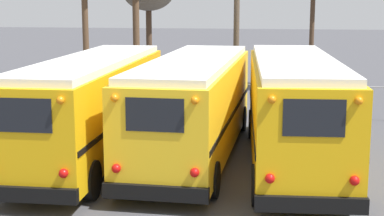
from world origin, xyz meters
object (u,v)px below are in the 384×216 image
object	(u,v)px
school_bus_1	(194,104)
utility_pole	(237,8)
school_bus_2	(294,108)
school_bus_0	(93,104)

from	to	relation	value
school_bus_1	utility_pole	xyz separation A→B (m)	(0.74, 8.58, 2.86)
school_bus_1	school_bus_2	bearing A→B (deg)	-13.64
school_bus_0	school_bus_2	bearing A→B (deg)	-1.12
school_bus_2	utility_pole	distance (m)	10.02
school_bus_2	utility_pole	xyz separation A→B (m)	(-2.35, 9.33, 2.79)
school_bus_2	utility_pole	bearing A→B (deg)	104.11
school_bus_1	utility_pole	distance (m)	9.08
school_bus_2	school_bus_1	bearing A→B (deg)	166.36
utility_pole	school_bus_2	bearing A→B (deg)	-75.89
school_bus_0	school_bus_2	distance (m)	6.18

